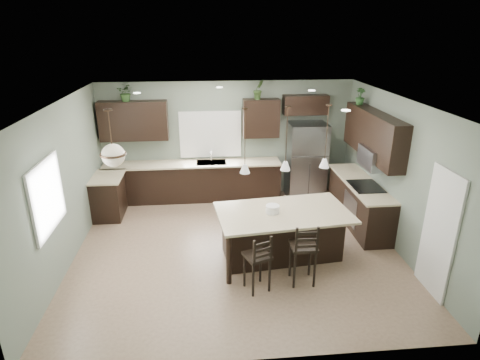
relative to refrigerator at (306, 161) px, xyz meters
name	(u,v)px	position (x,y,z in m)	size (l,w,h in m)	color
ground	(237,248)	(-1.89, -2.38, -0.93)	(6.00, 6.00, 0.00)	#9E8466
pantry_door	(439,234)	(1.08, -3.93, 0.09)	(0.04, 0.82, 2.04)	white
window_back	(210,134)	(-2.29, 0.36, 0.62)	(1.35, 0.02, 1.00)	white
window_left	(46,196)	(-4.88, -3.18, 0.62)	(0.02, 1.10, 1.00)	white
left_return_cabs	(109,197)	(-4.59, -0.68, -0.48)	(0.60, 0.90, 0.90)	black
left_return_countertop	(107,177)	(-4.57, -0.68, -0.01)	(0.66, 0.96, 0.04)	beige
back_lower_cabs	(193,182)	(-2.74, 0.07, -0.48)	(4.20, 0.60, 0.90)	black
back_countertop	(192,164)	(-2.74, 0.05, -0.01)	(4.20, 0.66, 0.04)	beige
sink_inset	(211,163)	(-2.29, 0.05, 0.01)	(0.70, 0.45, 0.01)	gray
faucet	(211,157)	(-2.29, 0.02, 0.16)	(0.02, 0.02, 0.28)	silver
back_upper_left	(134,121)	(-4.04, 0.20, 1.02)	(1.55, 0.34, 0.90)	black
back_upper_right	(261,118)	(-1.09, 0.20, 1.02)	(0.85, 0.34, 0.90)	black
fridge_header	(306,105)	(-0.04, 0.20, 1.32)	(1.05, 0.34, 0.45)	black
right_lower_cabs	(359,203)	(0.81, -1.50, -0.48)	(0.60, 2.35, 0.90)	black
right_countertop	(361,182)	(0.79, -1.50, -0.01)	(0.66, 2.35, 0.04)	beige
cooktop	(366,186)	(0.79, -1.78, 0.02)	(0.58, 0.75, 0.02)	black
wall_oven_front	(350,209)	(0.50, -1.78, -0.48)	(0.01, 0.72, 0.60)	gray
right_upper_cabs	(373,134)	(0.94, -1.50, 1.02)	(0.34, 2.35, 0.90)	black
microwave	(374,158)	(0.89, -1.78, 0.62)	(0.40, 0.75, 0.40)	gray
refrigerator	(306,161)	(0.00, 0.00, 0.00)	(0.90, 0.74, 1.85)	gray
kitchen_island	(282,235)	(-1.09, -2.76, -0.46)	(2.32, 1.32, 0.92)	black
serving_dish	(273,209)	(-1.29, -2.78, 0.07)	(0.24, 0.24, 0.14)	white
bar_stool_left	(257,262)	(-1.68, -3.66, -0.42)	(0.37, 0.37, 1.01)	black
bar_stool_center	(303,252)	(-0.91, -3.53, -0.37)	(0.41, 0.41, 1.11)	black
pendant_left	(245,141)	(-1.79, -2.83, 1.32)	(0.17, 0.17, 1.10)	silver
pendant_center	(287,139)	(-1.09, -2.76, 1.32)	(0.17, 0.17, 1.10)	white
pendant_right	(326,137)	(-0.40, -2.68, 1.32)	(0.17, 0.17, 1.10)	white
chandelier	(111,138)	(-3.90, -2.77, 1.41)	(0.41, 0.41, 0.94)	beige
plant_back_left	(126,92)	(-4.14, 0.17, 1.67)	(0.36, 0.31, 0.40)	#2A4A20
plant_back_right	(258,89)	(-1.17, 0.17, 1.70)	(0.25, 0.20, 0.45)	#304B20
plant_right_wall	(360,96)	(0.91, -0.69, 1.65)	(0.20, 0.20, 0.35)	#285123
room_shell	(236,165)	(-1.89, -2.38, 0.77)	(6.00, 6.00, 6.00)	slate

